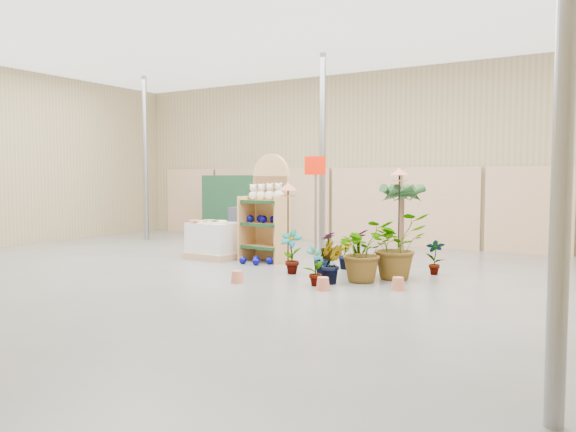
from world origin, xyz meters
name	(u,v)px	position (x,y,z in m)	size (l,w,h in m)	color
room	(258,152)	(0.00, 0.91, 2.21)	(15.20, 12.10, 4.70)	#5E5E5B
display_shelf	(269,212)	(-0.51, 2.05, 1.02)	(1.00, 0.70, 2.24)	tan
teddy_bears	(267,193)	(-0.48, 1.94, 1.42)	(0.83, 0.22, 0.35)	beige
gazing_balls_shelf	(265,219)	(-0.51, 1.91, 0.88)	(0.82, 0.28, 0.16)	#040466
gazing_balls_floor	(256,261)	(-0.44, 1.49, 0.07)	(0.63, 0.39, 0.15)	#040466
pallet_stack	(215,240)	(-1.70, 1.74, 0.39)	(1.12, 0.94, 0.81)	tan
charcoal_planters	(242,227)	(-2.28, 3.57, 0.50)	(0.50, 0.50, 1.00)	#2C2B34
trellis_stock	(232,207)	(-3.80, 5.20, 0.90)	(2.00, 0.30, 1.80)	#183C23
offer_sign	(315,185)	(0.10, 2.98, 1.57)	(0.50, 0.08, 2.20)	gray
bird_table_front	(288,189)	(0.62, 0.97, 1.53)	(0.34, 0.34, 1.65)	black
bird_table_right	(399,175)	(2.27, 2.23, 1.79)	(0.34, 0.34, 1.93)	black
bird_table_back	(260,176)	(-2.34, 4.46, 1.77)	(0.34, 0.34, 1.91)	black
palm	(402,192)	(2.17, 2.67, 1.46)	(0.70, 0.70, 1.72)	brown
potted_plant_0	(291,251)	(0.73, 0.90, 0.41)	(0.43, 0.29, 0.82)	#214A22
potted_plant_1	(324,258)	(1.35, 1.00, 0.32)	(0.35, 0.29, 0.65)	#214A22
potted_plant_2	(363,251)	(2.14, 0.89, 0.52)	(0.94, 0.81, 1.04)	#214A22
potted_plant_3	(359,252)	(1.79, 1.49, 0.41)	(0.46, 0.46, 0.82)	#214A22
potted_plant_4	(435,257)	(2.99, 2.16, 0.32)	(0.34, 0.23, 0.64)	#214A22
potted_plant_5	(345,254)	(1.32, 1.92, 0.28)	(0.31, 0.25, 0.57)	#214A22
potted_plant_8	(315,266)	(1.64, 0.13, 0.33)	(0.35, 0.24, 0.66)	#214A22
potted_plant_9	(333,264)	(1.79, 0.45, 0.33)	(0.37, 0.29, 0.66)	#214A22
potted_plant_10	(396,245)	(2.52, 1.43, 0.58)	(1.04, 0.90, 1.15)	#214A22
potted_plant_11	(329,246)	(0.53, 2.78, 0.30)	(0.33, 0.33, 0.60)	#214A22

